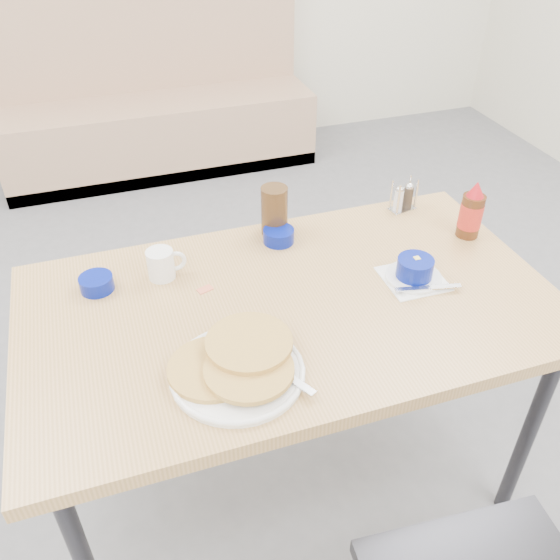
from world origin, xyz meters
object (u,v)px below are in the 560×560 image
object	(u,v)px
grits_setting	(415,271)
syrup_bottle	(471,213)
pancake_plate	(237,366)
butter_bowl	(279,236)
creamer_bowl	(97,283)
booth_bench	(156,111)
dining_table	(291,320)
coffee_mug	(162,264)
amber_tumbler	(274,211)
condiment_caddy	(403,199)

from	to	relation	value
grits_setting	syrup_bottle	size ratio (longest dim) A/B	0.99
pancake_plate	butter_bowl	world-z (taller)	pancake_plate
grits_setting	creamer_bowl	world-z (taller)	grits_setting
creamer_bowl	butter_bowl	world-z (taller)	butter_bowl
booth_bench	pancake_plate	bearing A→B (deg)	-94.21
dining_table	butter_bowl	size ratio (longest dim) A/B	15.01
coffee_mug	amber_tumbler	size ratio (longest dim) A/B	0.72
coffee_mug	grits_setting	world-z (taller)	coffee_mug
pancake_plate	coffee_mug	bearing A→B (deg)	102.94
pancake_plate	coffee_mug	world-z (taller)	coffee_mug
butter_bowl	amber_tumbler	bearing A→B (deg)	84.77
amber_tumbler	syrup_bottle	world-z (taller)	syrup_bottle
amber_tumbler	condiment_caddy	size ratio (longest dim) A/B	1.45
coffee_mug	syrup_bottle	bearing A→B (deg)	-5.21
butter_bowl	grits_setting	bearing A→B (deg)	-45.69
condiment_caddy	syrup_bottle	size ratio (longest dim) A/B	0.58
coffee_mug	amber_tumbler	xyz separation A→B (m)	(0.36, 0.12, 0.03)
booth_bench	grits_setting	distance (m)	2.61
pancake_plate	amber_tumbler	bearing A→B (deg)	63.82
pancake_plate	syrup_bottle	world-z (taller)	syrup_bottle
coffee_mug	grits_setting	bearing A→B (deg)	-19.79
dining_table	condiment_caddy	world-z (taller)	condiment_caddy
booth_bench	creamer_bowl	distance (m)	2.40
dining_table	condiment_caddy	size ratio (longest dim) A/B	13.33
grits_setting	condiment_caddy	bearing A→B (deg)	66.68
dining_table	coffee_mug	size ratio (longest dim) A/B	12.82
creamer_bowl	butter_bowl	distance (m)	0.54
syrup_bottle	condiment_caddy	bearing A→B (deg)	119.07
grits_setting	butter_bowl	xyz separation A→B (m)	(-0.29, 0.30, -0.01)
amber_tumbler	syrup_bottle	size ratio (longest dim) A/B	0.84
booth_bench	coffee_mug	bearing A→B (deg)	-97.34
booth_bench	amber_tumbler	bearing A→B (deg)	-88.30
condiment_caddy	coffee_mug	bearing A→B (deg)	176.81
dining_table	butter_bowl	bearing A→B (deg)	78.13
amber_tumbler	dining_table	bearing A→B (deg)	-100.82
pancake_plate	grits_setting	world-z (taller)	grits_setting
booth_bench	pancake_plate	world-z (taller)	booth_bench
pancake_plate	creamer_bowl	distance (m)	0.50
booth_bench	butter_bowl	bearing A→B (deg)	-88.47
creamer_bowl	condiment_caddy	bearing A→B (deg)	7.04
coffee_mug	syrup_bottle	xyz separation A→B (m)	(0.92, -0.08, 0.03)
dining_table	grits_setting	distance (m)	0.36
amber_tumbler	coffee_mug	bearing A→B (deg)	-161.71
butter_bowl	amber_tumbler	size ratio (longest dim) A/B	0.61
grits_setting	syrup_bottle	distance (m)	0.31
creamer_bowl	syrup_bottle	bearing A→B (deg)	-4.30
booth_bench	coffee_mug	world-z (taller)	booth_bench
coffee_mug	butter_bowl	xyz separation A→B (m)	(0.36, 0.07, -0.02)
syrup_bottle	coffee_mug	bearing A→B (deg)	174.79
pancake_plate	booth_bench	bearing A→B (deg)	85.79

